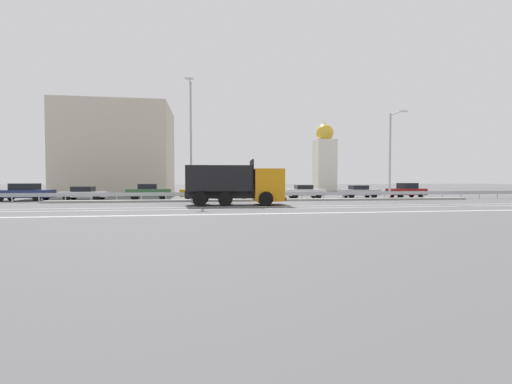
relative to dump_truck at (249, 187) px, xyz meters
The scene contains 21 objects.
ground_plane 3.46m from the dump_truck, 34.16° to the left, with size 320.00×320.00×0.00m, color #565659.
lane_strip_0 2.44m from the dump_truck, 121.25° to the right, with size 68.89×0.16×0.01m, color silver.
lane_strip_1 3.96m from the dump_truck, 106.51° to the right, with size 68.89×0.16×0.01m, color silver.
lane_strip_2 7.09m from the dump_truck, 98.74° to the right, with size 68.89×0.16×0.01m, color silver.
lane_strip_3 7.36m from the dump_truck, 98.41° to the right, with size 68.89×0.16×0.01m, color silver.
median_island 5.47m from the dump_truck, 60.27° to the left, with size 37.89×1.10×0.18m, color gray.
median_guardrail 6.24m from the dump_truck, 64.77° to the left, with size 68.89×0.09×0.78m.
dump_truck is the anchor object (origin of this frame).
median_road_sign 5.32m from the dump_truck, 60.54° to the left, with size 0.67×0.16×2.08m.
street_lamp_1 7.58m from the dump_truck, 134.89° to the left, with size 0.71×1.88×10.27m.
street_lamp_2 14.96m from the dump_truck, 17.33° to the left, with size 0.70×2.30×8.12m.
parked_car_1 20.94m from the dump_truck, 157.49° to the left, with size 4.78×2.05×1.57m.
parked_car_2 16.86m from the dump_truck, 148.99° to the left, with size 4.16×1.97×1.27m.
parked_car_3 11.75m from the dump_truck, 136.40° to the left, with size 4.14×2.07×1.50m.
parked_car_4 8.70m from the dump_truck, 113.31° to the left, with size 4.61×2.28×1.55m.
parked_car_5 8.48m from the dump_truck, 78.23° to the left, with size 4.06×1.93×1.30m.
parked_car_6 10.68m from the dump_truck, 50.64° to the left, with size 3.90×2.11×1.38m.
parked_car_7 15.45m from the dump_truck, 33.72° to the left, with size 3.99×1.91×1.33m.
parked_car_8 19.93m from the dump_truck, 24.81° to the left, with size 3.86×1.91×1.57m.
background_building_0 27.56m from the dump_truck, 122.67° to the left, with size 13.59×11.07×11.69m, color beige.
church_tower 40.43m from the dump_truck, 62.21° to the left, with size 3.60×3.60×13.17m.
Camera 1 is at (-5.88, -27.17, 1.80)m, focal length 24.00 mm.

